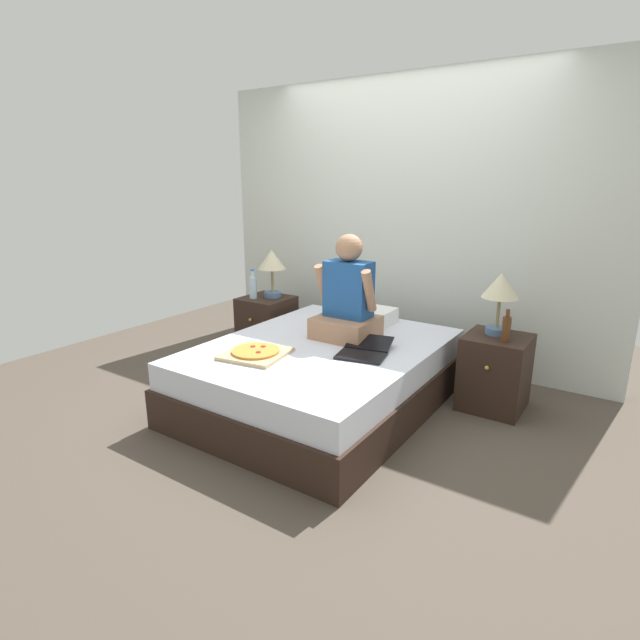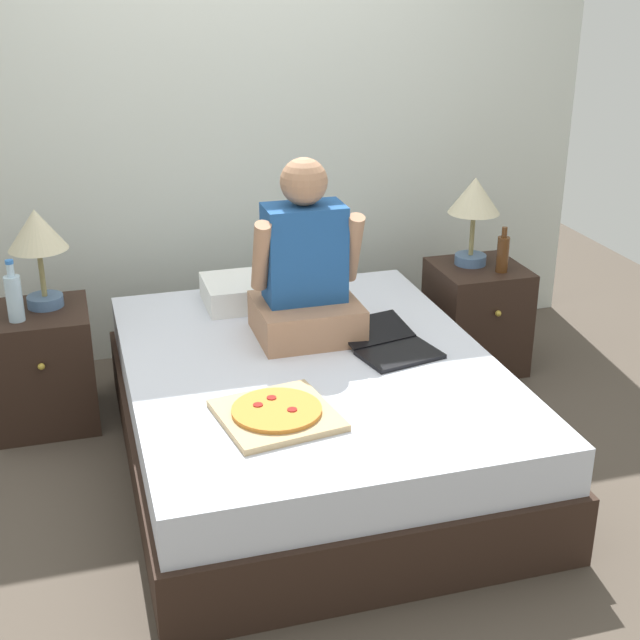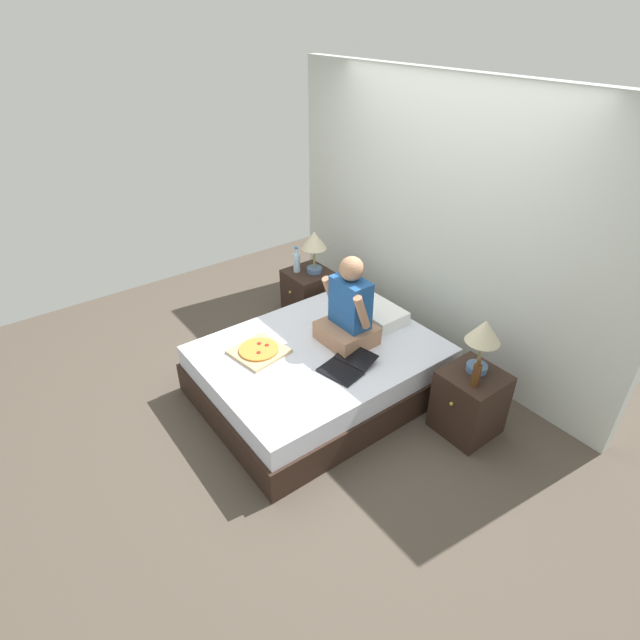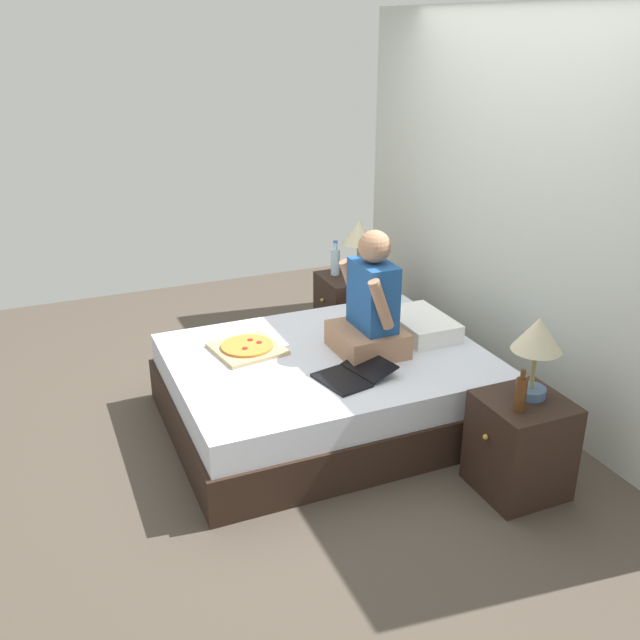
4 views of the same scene
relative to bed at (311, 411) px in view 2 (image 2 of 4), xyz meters
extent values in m
plane|color=#4C4238|center=(0.00, 0.00, -0.23)|extent=(5.80, 5.80, 0.00)
cube|color=silver|center=(0.00, 1.34, 1.02)|extent=(3.80, 0.12, 2.50)
cube|color=black|center=(0.00, 0.00, -0.09)|extent=(1.53, 1.96, 0.28)
cube|color=silver|center=(0.00, 0.00, 0.14)|extent=(1.48, 1.91, 0.19)
cube|color=black|center=(-1.08, 0.67, 0.04)|extent=(0.44, 0.44, 0.55)
sphere|color=gold|center=(-1.08, 0.43, 0.15)|extent=(0.03, 0.03, 0.03)
cylinder|color=#4C6B93|center=(-1.04, 0.72, 0.34)|extent=(0.16, 0.16, 0.05)
cylinder|color=olive|center=(-1.04, 0.72, 0.48)|extent=(0.02, 0.02, 0.22)
cone|color=beige|center=(-1.04, 0.72, 0.68)|extent=(0.26, 0.26, 0.18)
cylinder|color=silver|center=(-1.16, 0.58, 0.42)|extent=(0.07, 0.07, 0.20)
cylinder|color=silver|center=(-1.16, 0.58, 0.55)|extent=(0.03, 0.03, 0.06)
cylinder|color=blue|center=(-1.16, 0.58, 0.59)|extent=(0.04, 0.03, 0.02)
cube|color=black|center=(1.08, 0.67, 0.04)|extent=(0.44, 0.44, 0.55)
sphere|color=gold|center=(1.08, 0.43, 0.15)|extent=(0.03, 0.03, 0.03)
cylinder|color=#4C6B93|center=(1.05, 0.72, 0.34)|extent=(0.16, 0.16, 0.05)
cylinder|color=olive|center=(1.05, 0.72, 0.48)|extent=(0.02, 0.02, 0.22)
cone|color=beige|center=(1.05, 0.72, 0.68)|extent=(0.26, 0.26, 0.18)
cylinder|color=#512D14|center=(1.15, 0.57, 0.41)|extent=(0.06, 0.06, 0.18)
cylinder|color=#512D14|center=(1.15, 0.57, 0.52)|extent=(0.03, 0.03, 0.05)
cube|color=white|center=(-0.06, 0.70, 0.30)|extent=(0.52, 0.34, 0.12)
cube|color=#A37556|center=(0.05, 0.25, 0.32)|extent=(0.44, 0.40, 0.16)
cube|color=#1E4C8C|center=(0.05, 0.28, 0.61)|extent=(0.34, 0.20, 0.42)
sphere|color=#A37556|center=(0.05, 0.28, 0.92)|extent=(0.20, 0.20, 0.20)
cylinder|color=#A37556|center=(-0.15, 0.23, 0.63)|extent=(0.07, 0.18, 0.32)
cylinder|color=#A37556|center=(0.25, 0.23, 0.63)|extent=(0.07, 0.18, 0.32)
cube|color=black|center=(0.37, -0.07, 0.25)|extent=(0.36, 0.28, 0.02)
cube|color=black|center=(0.32, 0.13, 0.28)|extent=(0.35, 0.26, 0.06)
cube|color=tan|center=(-0.25, -0.44, 0.25)|extent=(0.46, 0.46, 0.03)
cylinder|color=#CC7F33|center=(-0.25, -0.44, 0.27)|extent=(0.33, 0.33, 0.02)
cylinder|color=maroon|center=(-0.31, -0.40, 0.28)|extent=(0.04, 0.04, 0.00)
cylinder|color=maroon|center=(-0.20, -0.47, 0.28)|extent=(0.04, 0.04, 0.00)
cylinder|color=maroon|center=(-0.25, -0.36, 0.28)|extent=(0.04, 0.04, 0.00)
camera|label=1|loc=(1.91, -2.87, 1.41)|focal=28.00mm
camera|label=2|loc=(-0.89, -3.21, 1.81)|focal=50.00mm
camera|label=3|loc=(2.74, -2.06, 2.68)|focal=28.00mm
camera|label=4|loc=(3.67, -1.62, 2.15)|focal=40.00mm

